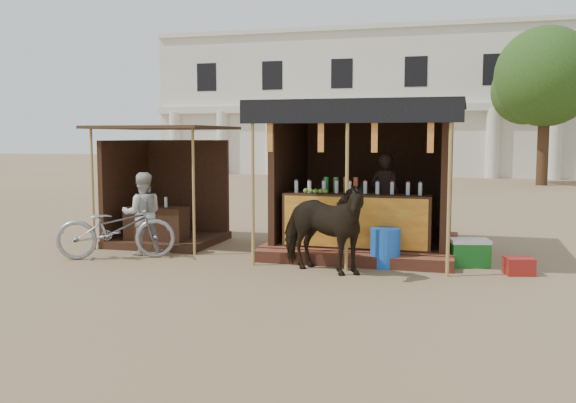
# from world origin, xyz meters

# --- Properties ---
(ground) EXTENTS (120.00, 120.00, 0.00)m
(ground) POSITION_xyz_m (0.00, 0.00, 0.00)
(ground) COLOR #846B4C
(ground) RESTS_ON ground
(main_stall) EXTENTS (3.60, 3.61, 2.78)m
(main_stall) POSITION_xyz_m (1.02, 3.36, 1.02)
(main_stall) COLOR brown
(main_stall) RESTS_ON ground
(secondary_stall) EXTENTS (2.40, 2.40, 2.38)m
(secondary_stall) POSITION_xyz_m (-3.17, 3.24, 0.85)
(secondary_stall) COLOR #3C2316
(secondary_stall) RESTS_ON ground
(cow) EXTENTS (1.92, 1.40, 1.47)m
(cow) POSITION_xyz_m (0.65, 1.28, 0.74)
(cow) COLOR black
(cow) RESTS_ON ground
(motorbike) EXTENTS (2.18, 1.53, 1.09)m
(motorbike) POSITION_xyz_m (-3.16, 1.46, 0.54)
(motorbike) COLOR gray
(motorbike) RESTS_ON ground
(bystander) EXTENTS (0.93, 0.86, 1.52)m
(bystander) POSITION_xyz_m (-2.89, 1.95, 0.76)
(bystander) COLOR beige
(bystander) RESTS_ON ground
(blue_barrel) EXTENTS (0.51, 0.51, 0.66)m
(blue_barrel) POSITION_xyz_m (1.57, 2.00, 0.33)
(blue_barrel) COLOR blue
(blue_barrel) RESTS_ON ground
(red_crate) EXTENTS (0.50, 0.46, 0.27)m
(red_crate) POSITION_xyz_m (3.69, 2.00, 0.14)
(red_crate) COLOR maroon
(red_crate) RESTS_ON ground
(cooler) EXTENTS (0.72, 0.58, 0.46)m
(cooler) POSITION_xyz_m (2.93, 2.46, 0.23)
(cooler) COLOR #176B21
(cooler) RESTS_ON ground
(background_building) EXTENTS (26.00, 7.45, 8.18)m
(background_building) POSITION_xyz_m (-2.00, 29.94, 3.98)
(background_building) COLOR silver
(background_building) RESTS_ON ground
(tree) EXTENTS (4.50, 4.40, 7.00)m
(tree) POSITION_xyz_m (5.81, 22.14, 4.63)
(tree) COLOR #382314
(tree) RESTS_ON ground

